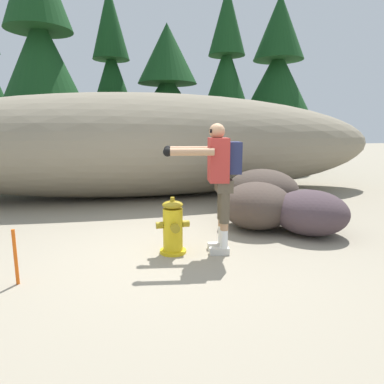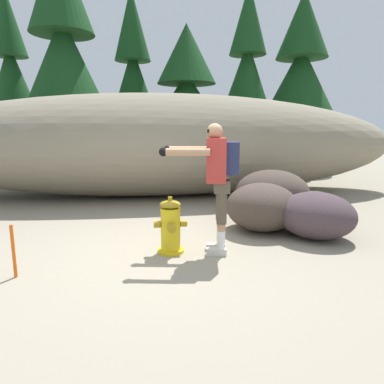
{
  "view_description": "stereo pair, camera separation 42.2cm",
  "coord_description": "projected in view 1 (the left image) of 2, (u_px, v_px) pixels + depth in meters",
  "views": [
    {
      "loc": [
        -0.75,
        -4.2,
        1.62
      ],
      "look_at": [
        0.3,
        0.36,
        0.75
      ],
      "focal_mm": 32.04,
      "sensor_mm": 36.0,
      "label": 1
    },
    {
      "loc": [
        -0.34,
        -4.28,
        1.62
      ],
      "look_at": [
        0.3,
        0.36,
        0.75
      ],
      "focal_mm": 32.04,
      "sensor_mm": 36.0,
      "label": 2
    }
  ],
  "objects": [
    {
      "name": "boulder_mid",
      "position": [
        257.0,
        206.0,
        5.58
      ],
      "size": [
        1.62,
        1.62,
        0.76
      ],
      "primitive_type": "ellipsoid",
      "rotation": [
        0.0,
        0.0,
        2.46
      ],
      "color": "#463A32",
      "rests_on": "ground_plane"
    },
    {
      "name": "boulder_large",
      "position": [
        262.0,
        191.0,
        6.58
      ],
      "size": [
        1.79,
        1.72,
        0.86
      ],
      "primitive_type": "ellipsoid",
      "rotation": [
        0.0,
        0.0,
        2.61
      ],
      "color": "#493D35",
      "rests_on": "ground_plane"
    },
    {
      "name": "pine_tree_center",
      "position": [
        112.0,
        72.0,
        11.78
      ],
      "size": [
        1.93,
        1.93,
        6.33
      ],
      "color": "#47331E",
      "rests_on": "ground_plane"
    },
    {
      "name": "utility_worker",
      "position": [
        219.0,
        172.0,
        4.37
      ],
      "size": [
        1.02,
        0.63,
        1.68
      ],
      "rotation": [
        0.0,
        0.0,
        2.98
      ],
      "color": "beige",
      "rests_on": "ground_plane"
    },
    {
      "name": "fire_hydrant",
      "position": [
        173.0,
        228.0,
        4.47
      ],
      "size": [
        0.44,
        0.39,
        0.75
      ],
      "color": "gold",
      "rests_on": "ground_plane"
    },
    {
      "name": "boulder_small",
      "position": [
        310.0,
        212.0,
        5.26
      ],
      "size": [
        1.53,
        1.52,
        0.7
      ],
      "primitive_type": "ellipsoid",
      "rotation": [
        0.0,
        0.0,
        2.42
      ],
      "color": "#45363C",
      "rests_on": "ground_plane"
    },
    {
      "name": "ground_plane",
      "position": [
        176.0,
        255.0,
        4.49
      ],
      "size": [
        56.0,
        56.0,
        0.04
      ],
      "primitive_type": "cube",
      "color": "gray"
    },
    {
      "name": "boulder_outlier",
      "position": [
        305.0,
        204.0,
        6.2
      ],
      "size": [
        1.05,
        1.11,
        0.54
      ],
      "primitive_type": "ellipsoid",
      "rotation": [
        0.0,
        0.0,
        6.1
      ],
      "color": "#3D3733",
      "rests_on": "ground_plane"
    },
    {
      "name": "pine_tree_ridge_end",
      "position": [
        278.0,
        72.0,
        12.54
      ],
      "size": [
        2.8,
        2.8,
        6.34
      ],
      "color": "#47331E",
      "rests_on": "ground_plane"
    },
    {
      "name": "pine_tree_right",
      "position": [
        168.0,
        94.0,
        11.04
      ],
      "size": [
        2.92,
        2.92,
        4.87
      ],
      "color": "#47331E",
      "rests_on": "ground_plane"
    },
    {
      "name": "survey_stake",
      "position": [
        16.0,
        257.0,
        3.57
      ],
      "size": [
        0.04,
        0.04,
        0.6
      ],
      "primitive_type": "cylinder",
      "color": "#E55914",
      "rests_on": "ground_plane"
    },
    {
      "name": "pine_tree_far_right",
      "position": [
        226.0,
        68.0,
        12.03
      ],
      "size": [
        1.98,
        1.98,
        6.45
      ],
      "color": "#47331E",
      "rests_on": "ground_plane"
    },
    {
      "name": "dirt_embankment",
      "position": [
        145.0,
        145.0,
        8.23
      ],
      "size": [
        12.07,
        3.2,
        2.44
      ],
      "primitive_type": "ellipsoid",
      "color": "gray",
      "rests_on": "ground_plane"
    },
    {
      "name": "pine_tree_left",
      "position": [
        40.0,
        48.0,
        9.6
      ],
      "size": [
        2.83,
        2.83,
        6.95
      ],
      "color": "#47331E",
      "rests_on": "ground_plane"
    }
  ]
}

